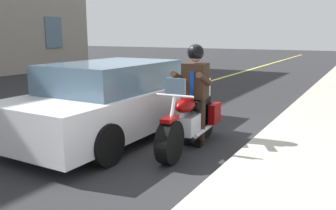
% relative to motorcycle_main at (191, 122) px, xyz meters
% --- Properties ---
extents(ground_plane, '(80.00, 80.00, 0.00)m').
position_rel_motorcycle_main_xyz_m(ground_plane, '(-0.25, -1.08, -0.45)').
color(ground_plane, '#28282B').
extents(lane_center_stripe, '(60.00, 0.16, 0.01)m').
position_rel_motorcycle_main_xyz_m(lane_center_stripe, '(-0.25, -3.08, -0.45)').
color(lane_center_stripe, '#E5DB4C').
rests_on(lane_center_stripe, ground_plane).
extents(motorcycle_main, '(2.22, 0.71, 1.26)m').
position_rel_motorcycle_main_xyz_m(motorcycle_main, '(0.00, 0.00, 0.00)').
color(motorcycle_main, black).
rests_on(motorcycle_main, ground_plane).
extents(rider_main, '(0.65, 0.59, 1.74)m').
position_rel_motorcycle_main_xyz_m(rider_main, '(-0.19, -0.02, 0.58)').
color(rider_main, black).
rests_on(rider_main, ground_plane).
extents(car_dark, '(4.60, 1.92, 1.40)m').
position_rel_motorcycle_main_xyz_m(car_dark, '(-0.01, -1.54, 0.24)').
color(car_dark, white).
rests_on(car_dark, ground_plane).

